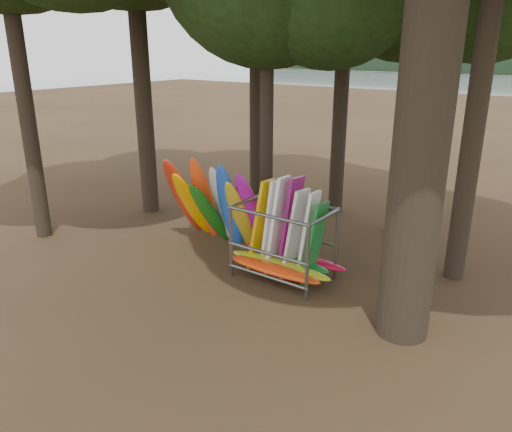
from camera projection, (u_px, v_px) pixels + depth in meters
The scene contains 3 objects.
ground at pixel (221, 279), 13.39m from camera, with size 120.00×120.00×0.00m, color #47331E.
kayak_row at pixel (215, 207), 15.18m from camera, with size 3.54×1.96×2.98m.
storage_rack at pixel (284, 245), 13.27m from camera, with size 3.23×1.60×2.76m.
Camera 1 is at (7.91, -9.22, 5.96)m, focal length 35.00 mm.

